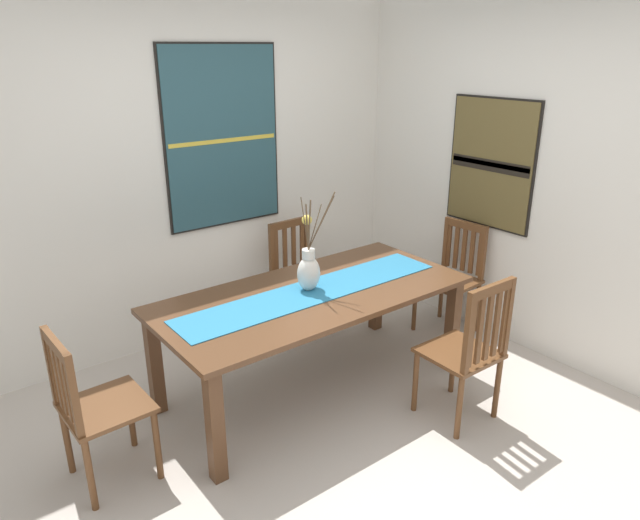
% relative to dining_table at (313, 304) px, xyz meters
% --- Properties ---
extents(ground_plane, '(6.40, 6.40, 0.03)m').
position_rel_dining_table_xyz_m(ground_plane, '(-0.13, -0.57, -0.65)').
color(ground_plane, '#B2A89E').
extents(wall_back, '(6.40, 0.12, 2.70)m').
position_rel_dining_table_xyz_m(wall_back, '(-0.13, 1.29, 0.72)').
color(wall_back, silver).
rests_on(wall_back, ground_plane).
extents(wall_side, '(0.12, 6.40, 2.70)m').
position_rel_dining_table_xyz_m(wall_side, '(1.73, -0.57, 0.72)').
color(wall_side, silver).
rests_on(wall_side, ground_plane).
extents(dining_table, '(2.08, 0.96, 0.72)m').
position_rel_dining_table_xyz_m(dining_table, '(0.00, 0.00, 0.00)').
color(dining_table, '#51331E').
rests_on(dining_table, ground_plane).
extents(table_runner, '(1.91, 0.36, 0.01)m').
position_rel_dining_table_xyz_m(table_runner, '(-0.00, -0.00, 0.09)').
color(table_runner, '#236B93').
rests_on(table_runner, dining_table).
extents(centerpiece_vase, '(0.23, 0.23, 0.68)m').
position_rel_dining_table_xyz_m(centerpiece_vase, '(-0.00, 0.04, 0.24)').
color(centerpiece_vase, silver).
rests_on(centerpiece_vase, dining_table).
extents(chair_0, '(0.43, 0.43, 0.91)m').
position_rel_dining_table_xyz_m(chair_0, '(-1.45, -0.02, -0.15)').
color(chair_0, brown).
rests_on(chair_0, ground_plane).
extents(chair_1, '(0.43, 0.43, 0.97)m').
position_rel_dining_table_xyz_m(chair_1, '(0.53, -0.87, -0.13)').
color(chair_1, brown).
rests_on(chair_1, ground_plane).
extents(chair_2, '(0.45, 0.45, 0.91)m').
position_rel_dining_table_xyz_m(chair_2, '(1.44, 0.02, -0.15)').
color(chair_2, brown).
rests_on(chair_2, ground_plane).
extents(chair_3, '(0.43, 0.43, 0.89)m').
position_rel_dining_table_xyz_m(chair_3, '(0.51, 0.86, -0.16)').
color(chair_3, brown).
rests_on(chair_3, ground_plane).
extents(painting_on_back_wall, '(0.97, 0.05, 1.37)m').
position_rel_dining_table_xyz_m(painting_on_back_wall, '(0.06, 1.22, 0.94)').
color(painting_on_back_wall, black).
extents(painting_on_side_wall, '(0.05, 0.76, 0.99)m').
position_rel_dining_table_xyz_m(painting_on_side_wall, '(1.66, -0.08, 0.75)').
color(painting_on_side_wall, black).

